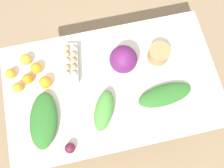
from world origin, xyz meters
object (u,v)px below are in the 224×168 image
object	(u,v)px
egg_carton	(71,63)
paper_bag	(159,54)
orange_1	(28,79)
orange_5	(18,87)
orange_3	(10,74)
greens_bunch_kale	(44,120)
orange_2	(45,82)
greens_bunch_chard	(165,95)
orange_4	(36,68)
greens_bunch_dandelion	(104,110)
orange_0	(26,59)
beet_root	(70,148)
cabbage_purple	(123,59)

from	to	relation	value
egg_carton	paper_bag	xyz separation A→B (m)	(0.57, -0.07, 0.01)
orange_1	orange_5	world-z (taller)	orange_1
orange_3	paper_bag	bearing A→B (deg)	-4.64
greens_bunch_kale	orange_2	xyz separation A→B (m)	(0.04, 0.23, 0.00)
egg_carton	orange_3	bearing A→B (deg)	96.52
greens_bunch_kale	orange_1	size ratio (longest dim) A/B	5.16
greens_bunch_chard	egg_carton	bearing A→B (deg)	147.98
orange_4	greens_bunch_dandelion	bearing A→B (deg)	-44.75
orange_0	orange_5	xyz separation A→B (m)	(-0.07, -0.18, -0.00)
beet_root	orange_4	xyz separation A→B (m)	(-0.13, 0.54, 0.01)
paper_bag	beet_root	world-z (taller)	paper_bag
greens_bunch_kale	orange_3	distance (m)	0.38
cabbage_purple	orange_2	size ratio (longest dim) A/B	2.23
paper_bag	greens_bunch_chard	bearing A→B (deg)	-96.82
orange_1	orange_5	bearing A→B (deg)	-147.49
paper_bag	orange_2	size ratio (longest dim) A/B	1.75
egg_carton	greens_bunch_chard	xyz separation A→B (m)	(0.54, -0.34, -0.01)
greens_bunch_kale	orange_2	size ratio (longest dim) A/B	4.37
beet_root	orange_1	world-z (taller)	orange_1
beet_root	orange_4	distance (m)	0.55
orange_4	orange_3	bearing A→B (deg)	-179.92
orange_3	greens_bunch_dandelion	bearing A→B (deg)	-34.24
cabbage_purple	orange_5	bearing A→B (deg)	-178.29
orange_1	orange_2	bearing A→B (deg)	-24.80
paper_bag	orange_1	xyz separation A→B (m)	(-0.86, 0.02, -0.02)
orange_1	orange_2	distance (m)	0.12
greens_bunch_dandelion	beet_root	bearing A→B (deg)	-144.12
orange_3	orange_5	world-z (taller)	orange_3
orange_3	orange_4	size ratio (longest dim) A/B	0.90
orange_2	orange_3	size ratio (longest dim) A/B	1.19
greens_bunch_chard	orange_3	world-z (taller)	orange_3
greens_bunch_dandelion	orange_0	world-z (taller)	greens_bunch_dandelion
greens_bunch_kale	greens_bunch_dandelion	bearing A→B (deg)	-3.38
orange_1	greens_bunch_dandelion	bearing A→B (deg)	-35.37
orange_4	orange_5	xyz separation A→B (m)	(-0.13, -0.10, -0.00)
cabbage_purple	orange_5	size ratio (longest dim) A/B	2.75
greens_bunch_kale	orange_1	bearing A→B (deg)	102.62
orange_4	orange_5	world-z (taller)	orange_4
orange_1	egg_carton	bearing A→B (deg)	9.07
greens_bunch_dandelion	beet_root	distance (m)	0.30
beet_root	orange_1	distance (m)	0.52
cabbage_purple	orange_5	distance (m)	0.69
egg_carton	orange_0	size ratio (longest dim) A/B	3.71
orange_0	orange_4	size ratio (longest dim) A/B	0.98
orange_0	beet_root	bearing A→B (deg)	-73.05
paper_bag	greens_bunch_chard	size ratio (longest dim) A/B	0.40
greens_bunch_dandelion	cabbage_purple	bearing A→B (deg)	56.72
orange_4	cabbage_purple	bearing A→B (deg)	-8.42
greens_bunch_dandelion	beet_root	world-z (taller)	greens_bunch_dandelion
greens_bunch_dandelion	orange_4	xyz separation A→B (m)	(-0.37, 0.36, -0.01)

